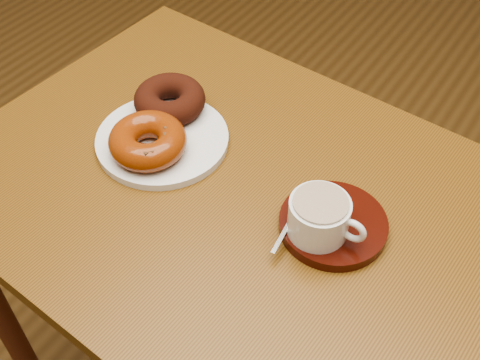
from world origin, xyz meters
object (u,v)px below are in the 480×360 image
Objects in this scene: saucer at (333,224)px; coffee_cup at (320,217)px; cafe_table at (230,235)px; donut_plate at (162,140)px.

saucer is 0.05m from coffee_cup.
coffee_cup is (-0.01, -0.03, 0.04)m from saucer.
cafe_table is at bearing -175.99° from saucer.
saucer reaches higher than cafe_table.
saucer is at bearing 67.46° from coffee_cup.
donut_plate is at bearing 179.31° from saucer.
donut_plate is 1.40× the size of saucer.
coffee_cup is at bearing -109.98° from saucer.
donut_plate is 0.30m from saucer.
coffee_cup is (0.29, -0.03, 0.04)m from donut_plate.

